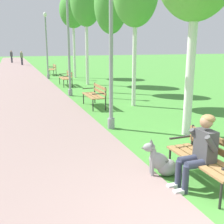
{
  "coord_description": "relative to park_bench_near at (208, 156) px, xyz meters",
  "views": [
    {
      "loc": [
        -2.53,
        -2.45,
        2.33
      ],
      "look_at": [
        -0.52,
        3.05,
        0.9
      ],
      "focal_mm": 44.05,
      "sensor_mm": 36.0,
      "label": 1
    }
  ],
  "objects": [
    {
      "name": "lamp_post_far",
      "position": [
        -0.55,
        16.47,
        1.81
      ],
      "size": [
        0.24,
        0.24,
        4.5
      ],
      "color": "gray",
      "rests_on": "ground"
    },
    {
      "name": "park_bench_near",
      "position": [
        0.0,
        0.0,
        0.0
      ],
      "size": [
        0.55,
        1.5,
        0.85
      ],
      "color": "olive",
      "rests_on": "ground"
    },
    {
      "name": "park_bench_furthest",
      "position": [
        0.09,
        18.86,
        0.0
      ],
      "size": [
        0.55,
        1.5,
        0.85
      ],
      "color": "olive",
      "rests_on": "ground"
    },
    {
      "name": "park_bench_mid",
      "position": [
        -0.04,
        6.49,
        0.0
      ],
      "size": [
        0.55,
        1.5,
        0.85
      ],
      "color": "olive",
      "rests_on": "ground"
    },
    {
      "name": "lamp_post_mid",
      "position": [
        -0.46,
        9.2,
        1.84
      ],
      "size": [
        0.24,
        0.24,
        4.56
      ],
      "color": "gray",
      "rests_on": "ground"
    },
    {
      "name": "pedestrian_distant",
      "position": [
        -1.72,
        31.09,
        0.33
      ],
      "size": [
        0.32,
        0.22,
        1.65
      ],
      "color": "#383842",
      "rests_on": "ground"
    },
    {
      "name": "dog_grey",
      "position": [
        -0.57,
        0.53,
        -0.25
      ],
      "size": [
        0.82,
        0.4,
        0.71
      ],
      "color": "gray",
      "rests_on": "ground"
    },
    {
      "name": "birch_tree_fifth",
      "position": [
        1.3,
        12.61,
        4.27
      ],
      "size": [
        1.8,
        1.89,
        6.28
      ],
      "color": "silver",
      "rests_on": "ground"
    },
    {
      "name": "park_bench_far",
      "position": [
        0.01,
        12.55,
        0.0
      ],
      "size": [
        0.55,
        1.5,
        0.85
      ],
      "color": "olive",
      "rests_on": "ground"
    },
    {
      "name": "birch_tree_sixth",
      "position": [
        1.4,
        16.54,
        4.17
      ],
      "size": [
        1.91,
        1.98,
        5.93
      ],
      "color": "silver",
      "rests_on": "ground"
    },
    {
      "name": "pedestrian_further_distant",
      "position": [
        -2.81,
        36.09,
        0.33
      ],
      "size": [
        0.32,
        0.22,
        1.65
      ],
      "color": "#383842",
      "rests_on": "ground"
    },
    {
      "name": "birch_tree_fourth",
      "position": [
        1.62,
        9.32,
        3.61
      ],
      "size": [
        1.57,
        1.5,
        5.47
      ],
      "color": "silver",
      "rests_on": "ground"
    },
    {
      "name": "person_seated_on_near_bench",
      "position": [
        -0.21,
        -0.03,
        0.17
      ],
      "size": [
        0.74,
        0.49,
        1.25
      ],
      "color": "#33384C",
      "rests_on": "ground"
    },
    {
      "name": "lamp_post_near",
      "position": [
        -0.43,
        3.61,
        1.55
      ],
      "size": [
        0.24,
        0.24,
        3.97
      ],
      "color": "gray",
      "rests_on": "ground"
    },
    {
      "name": "paved_path",
      "position": [
        -2.46,
        22.95,
        -0.49
      ],
      "size": [
        3.64,
        60.0,
        0.04
      ],
      "primitive_type": "cube",
      "color": "gray",
      "rests_on": "ground"
    }
  ]
}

